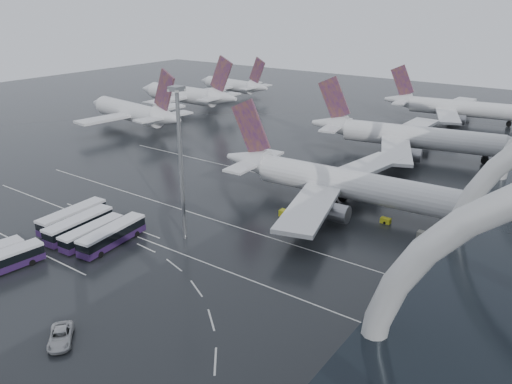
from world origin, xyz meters
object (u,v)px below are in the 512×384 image
Objects in this scene: airliner_gate_c at (456,108)px; jet_remote_far at (234,86)px; airliner_gate_b at (409,137)px; jet_remote_mid at (188,95)px; gse_cart_belly_d at (424,235)px; bus_row_far_b at (0,262)px; bus_row_near_d at (112,235)px; van_curve_a at (61,336)px; bus_row_near_a at (72,217)px; floodlight_mast at (180,146)px; gse_cart_belly_e at (386,221)px; airliner_main at (344,184)px; bus_row_near_c at (92,233)px; jet_remote_west at (135,113)px; bus_row_near_b at (79,225)px; gse_cart_belly_c at (285,213)px.

jet_remote_far is at bearing 176.52° from airliner_gate_c.
jet_remote_mid reaches higher than airliner_gate_b.
airliner_gate_c is at bearing 102.47° from gse_cart_belly_d.
bus_row_far_b is at bearing 120.24° from jet_remote_mid.
bus_row_near_d is 1.06× the size of bus_row_far_b.
van_curve_a is at bearing -103.98° from airliner_gate_b.
bus_row_near_a reaches higher than gse_cart_belly_d.
floodlight_mast reaches higher than gse_cart_belly_e.
jet_remote_far reaches higher than bus_row_near_a.
airliner_main is at bearing -95.94° from airliner_gate_c.
bus_row_near_d is at bearing 127.40° from jet_remote_far.
airliner_gate_b is at bearing 89.62° from airliner_main.
airliner_gate_c is 100.97m from gse_cart_belly_d.
airliner_gate_c is (-3.32, 93.94, -0.45)m from airliner_main.
bus_row_near_c reaches higher than gse_cart_belly_e.
jet_remote_mid is at bearing 132.66° from floodlight_mast.
jet_remote_west reaches higher than bus_row_near_d.
bus_row_near_b is 7.30× the size of gse_cart_belly_e.
bus_row_near_c is 36.83m from gse_cart_belly_c.
floodlight_mast reaches higher than gse_cart_belly_c.
gse_cart_belly_e is (35.60, 36.97, -1.37)m from bus_row_near_d.
bus_row_near_a reaches higher than bus_row_near_b.
bus_row_near_d is at bearing -15.81° from bus_row_far_b.
jet_remote_west is 0.99× the size of jet_remote_mid.
bus_row_near_d reaches higher than bus_row_near_c.
gse_cart_belly_d is (27.57, 56.14, -0.22)m from van_curve_a.
bus_row_near_a is at bearing -137.70° from airliner_main.
jet_remote_mid is at bearing 151.73° from gse_cart_belly_e.
jet_remote_far is at bearing 141.75° from gse_cart_belly_d.
gse_cart_belly_c is 19.55m from gse_cart_belly_e.
bus_row_near_c reaches higher than gse_cart_belly_d.
floodlight_mast is (16.56, 10.47, 15.37)m from bus_row_near_b.
bus_row_near_d is 6.40× the size of gse_cart_belly_d.
bus_row_near_a is at bearing -156.64° from floodlight_mast.
jet_remote_far is at bearing -73.67° from jet_remote_west.
jet_remote_mid is 3.54× the size of bus_row_near_b.
jet_remote_far reaches higher than van_curve_a.
floodlight_mast reaches higher than bus_row_near_d.
airliner_gate_b reaches higher than bus_row_far_b.
airliner_gate_b is at bearing -156.56° from jet_remote_west.
bus_row_far_b is (5.67, -17.23, -0.10)m from bus_row_near_a.
gse_cart_belly_e is (47.95, 36.35, -1.37)m from bus_row_near_a.
bus_row_near_b is 39.28m from gse_cart_belly_c.
airliner_main is 44.72m from airliner_gate_b.
jet_remote_mid is 3.49× the size of bus_row_near_d.
airliner_gate_b reaches higher than jet_remote_far.
bus_row_near_c is (57.22, -60.68, -3.81)m from jet_remote_west.
bus_row_near_c is at bearing 140.47° from jet_remote_west.
airliner_gate_b is 49.30m from airliner_gate_c.
bus_row_near_d reaches higher than van_curve_a.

